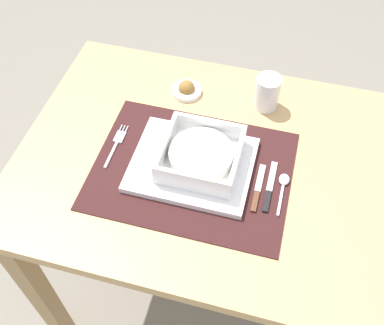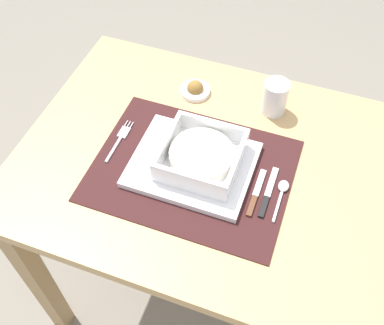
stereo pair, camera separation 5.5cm
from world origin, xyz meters
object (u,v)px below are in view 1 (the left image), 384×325
Objects in this scene: bread_knife at (257,191)px; fork at (117,142)px; condiment_saucer at (187,90)px; porridge_bowl at (201,156)px; spoon at (283,184)px; drinking_glass at (267,94)px; dining_table at (205,186)px; butter_knife at (269,189)px.

fork is at bearing 175.33° from bread_knife.
porridge_bowl is at bearing -67.03° from condiment_saucer.
spoon is 0.26m from drinking_glass.
fork is 0.39m from drinking_glass.
dining_table is 0.19m from bread_knife.
porridge_bowl is 0.26m from drinking_glass.
spoon reaches higher than bread_knife.
dining_table is at bearing 174.70° from spoon.
porridge_bowl is 0.25m from condiment_saucer.
porridge_bowl is 1.55× the size of spoon.
fork is at bearing -178.83° from spoon.
bread_knife is (0.14, -0.04, -0.03)m from porridge_bowl.
fork is 0.38m from butter_knife.
spoon reaches higher than fork.
drinking_glass is (-0.08, 0.24, 0.03)m from spoon.
condiment_saucer reaches higher than spoon.
spoon is (0.19, -0.00, -0.03)m from porridge_bowl.
dining_table is 0.28m from drinking_glass.
drinking_glass is 1.14× the size of condiment_saucer.
butter_knife is 0.03m from bread_knife.
butter_knife is at bearing 25.68° from bread_knife.
porridge_bowl reaches higher than spoon.
porridge_bowl is 1.33× the size of bread_knife.
spoon is 0.80× the size of butter_knife.
bread_knife is (-0.02, -0.01, 0.00)m from butter_knife.
butter_knife is (0.38, -0.04, 0.00)m from fork.
butter_knife is (-0.03, -0.02, -0.00)m from spoon.
spoon is at bearing -71.37° from drinking_glass.
butter_knife is at bearing -2.51° from fork.
butter_knife is 1.76× the size of condiment_saucer.
porridge_bowl reaches higher than condiment_saucer.
butter_knife and bread_knife have the same top height.
condiment_saucer is at bearing 65.62° from fork.
butter_knife is at bearing -137.86° from spoon.
dining_table is 7.91× the size of spoon.
fork is at bearing 169.40° from butter_knife.
spoon is at bearing -1.32° from porridge_bowl.
bread_knife is 0.36m from condiment_saucer.
butter_knife reaches higher than fork.
drinking_glass reaches higher than bread_knife.
porridge_bowl is 1.25× the size of butter_knife.
condiment_saucer is (-0.26, 0.26, 0.00)m from butter_knife.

